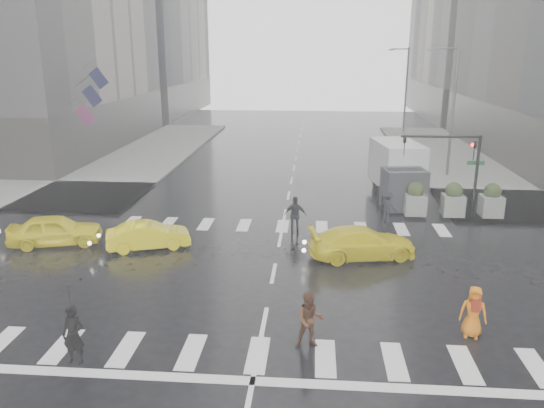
# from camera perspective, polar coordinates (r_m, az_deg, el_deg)

# --- Properties ---
(ground) EXTENTS (120.00, 120.00, 0.00)m
(ground) POSITION_cam_1_polar(r_m,az_deg,el_deg) (21.63, 0.16, -7.46)
(ground) COLOR black
(ground) RESTS_ON ground
(sidewalk_nw) EXTENTS (35.00, 35.00, 0.15)m
(sidewalk_nw) POSITION_cam_1_polar(r_m,az_deg,el_deg) (43.64, -24.34, 3.39)
(sidewalk_nw) COLOR slate
(sidewalk_nw) RESTS_ON ground
(road_markings) EXTENTS (18.00, 48.00, 0.01)m
(road_markings) POSITION_cam_1_polar(r_m,az_deg,el_deg) (21.62, 0.16, -7.45)
(road_markings) COLOR silver
(road_markings) RESTS_ON ground
(traffic_signal_pole) EXTENTS (4.45, 0.42, 4.50)m
(traffic_signal_pole) POSITION_cam_1_polar(r_m,az_deg,el_deg) (29.25, 19.40, 4.52)
(traffic_signal_pole) COLOR black
(traffic_signal_pole) RESTS_ON ground
(street_lamp_near) EXTENTS (2.15, 0.22, 9.00)m
(street_lamp_near) POSITION_cam_1_polar(r_m,az_deg,el_deg) (39.06, 18.73, 9.90)
(street_lamp_near) COLOR #59595B
(street_lamp_near) RESTS_ON ground
(street_lamp_far) EXTENTS (2.15, 0.22, 9.00)m
(street_lamp_far) POSITION_cam_1_polar(r_m,az_deg,el_deg) (58.61, 14.11, 12.10)
(street_lamp_far) COLOR #59595B
(street_lamp_far) RESTS_ON ground
(planter_west) EXTENTS (1.10, 1.10, 1.80)m
(planter_west) POSITION_cam_1_polar(r_m,az_deg,el_deg) (29.49, 15.14, 0.51)
(planter_west) COLOR slate
(planter_west) RESTS_ON ground
(planter_mid) EXTENTS (1.10, 1.10, 1.80)m
(planter_mid) POSITION_cam_1_polar(r_m,az_deg,el_deg) (29.93, 18.90, 0.41)
(planter_mid) COLOR slate
(planter_mid) RESTS_ON ground
(planter_east) EXTENTS (1.10, 1.10, 1.80)m
(planter_east) POSITION_cam_1_polar(r_m,az_deg,el_deg) (30.49, 22.54, 0.32)
(planter_east) COLOR slate
(planter_east) RESTS_ON ground
(flag_cluster) EXTENTS (2.87, 3.06, 4.69)m
(flag_cluster) POSITION_cam_1_polar(r_m,az_deg,el_deg) (41.81, -19.17, 11.18)
(flag_cluster) COLOR #59595B
(flag_cluster) RESTS_ON ground
(pedestrian_black) EXTENTS (1.02, 1.03, 2.43)m
(pedestrian_black) POSITION_cam_1_polar(r_m,az_deg,el_deg) (16.23, -20.82, -10.90)
(pedestrian_black) COLOR black
(pedestrian_black) RESTS_ON ground
(pedestrian_brown) EXTENTS (0.95, 0.79, 1.78)m
(pedestrian_brown) POSITION_cam_1_polar(r_m,az_deg,el_deg) (16.34, 4.11, -12.32)
(pedestrian_brown) COLOR #452718
(pedestrian_brown) RESTS_ON ground
(pedestrian_orange) EXTENTS (0.92, 0.70, 1.69)m
(pedestrian_orange) POSITION_cam_1_polar(r_m,az_deg,el_deg) (17.98, 20.84, -10.77)
(pedestrian_orange) COLOR orange
(pedestrian_orange) RESTS_ON ground
(pedestrian_far_a) EXTENTS (1.14, 0.75, 1.85)m
(pedestrian_far_a) POSITION_cam_1_polar(r_m,az_deg,el_deg) (25.95, 2.53, -1.20)
(pedestrian_far_a) COLOR black
(pedestrian_far_a) RESTS_ON ground
(pedestrian_far_b) EXTENTS (1.22, 1.09, 1.66)m
(pedestrian_far_b) POSITION_cam_1_polar(r_m,az_deg,el_deg) (28.32, 12.33, -0.27)
(pedestrian_far_b) COLOR black
(pedestrian_far_b) RESTS_ON ground
(taxi_front) EXTENTS (4.42, 2.76, 1.41)m
(taxi_front) POSITION_cam_1_polar(r_m,az_deg,el_deg) (26.44, -22.28, -2.61)
(taxi_front) COLOR yellow
(taxi_front) RESTS_ON ground
(taxi_mid) EXTENTS (3.93, 2.48, 1.22)m
(taxi_mid) POSITION_cam_1_polar(r_m,az_deg,el_deg) (24.69, -13.15, -3.31)
(taxi_mid) COLOR yellow
(taxi_mid) RESTS_ON ground
(taxi_rear) EXTENTS (4.41, 2.75, 1.34)m
(taxi_rear) POSITION_cam_1_polar(r_m,az_deg,el_deg) (23.33, 9.70, -4.12)
(taxi_rear) COLOR yellow
(taxi_rear) RESTS_ON ground
(box_truck) EXTENTS (2.36, 6.29, 3.34)m
(box_truck) POSITION_cam_1_polar(r_m,az_deg,el_deg) (32.52, 13.43, 3.52)
(box_truck) COLOR #BBBBBD
(box_truck) RESTS_ON ground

